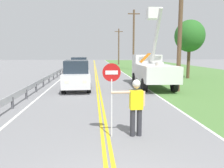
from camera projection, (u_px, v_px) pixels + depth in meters
name	position (u px, v px, depth m)	size (l,w,h in m)	color
grass_verge_right	(205.00, 77.00, 24.24)	(16.00, 110.00, 0.01)	#517F3D
centerline_yellow_left	(96.00, 78.00, 23.27)	(0.11, 110.00, 0.01)	yellow
centerline_yellow_right	(98.00, 78.00, 23.29)	(0.11, 110.00, 0.01)	yellow
edge_line_right	(131.00, 78.00, 23.58)	(0.12, 110.00, 0.01)	silver
edge_line_left	(61.00, 79.00, 22.98)	(0.12, 110.00, 0.01)	silver
flagger_worker	(136.00, 104.00, 7.16)	(1.09, 0.25, 1.83)	#2D2D33
stop_sign_paddle	(112.00, 84.00, 6.98)	(0.56, 0.04, 2.33)	silver
utility_bucket_truck	(151.00, 68.00, 17.73)	(2.85, 6.87, 5.94)	silver
oncoming_suv_nearest	(77.00, 75.00, 16.17)	(2.05, 4.67, 2.10)	silver
oncoming_suv_second	(80.00, 66.00, 26.09)	(1.94, 4.62, 2.10)	silver
utility_pole_near	(180.00, 29.00, 15.07)	(1.80, 0.28, 8.03)	brown
utility_pole_mid	(134.00, 39.00, 34.50)	(1.80, 0.28, 8.97)	brown
utility_pole_far	(119.00, 46.00, 49.81)	(1.80, 0.28, 7.73)	brown
guardrail_left_shoulder	(46.00, 79.00, 18.64)	(0.10, 32.00, 0.71)	#9EA0A3
roadside_tree_verge	(190.00, 36.00, 22.89)	(3.00, 3.00, 5.90)	brown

